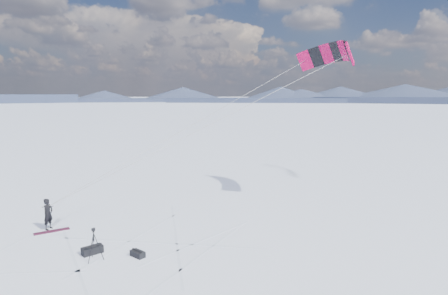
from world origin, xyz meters
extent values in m
plane|color=white|center=(0.00, 0.00, 0.00)|extent=(1800.00, 1800.00, 0.00)
cube|color=#1D293F|center=(175.02, 267.89, 2.24)|extent=(150.19, 119.71, 4.49)
cone|color=#1D293F|center=(175.02, 267.89, 4.49)|extent=(88.58, 88.58, 8.00)
cube|color=#1D293F|center=(78.56, 310.21, 2.24)|extent=(156.46, 80.45, 4.49)
cone|color=#1D293F|center=(78.56, 310.21, 4.49)|extent=(77.75, 77.75, 8.00)
cube|color=#1D293F|center=(-26.43, 318.91, 2.24)|extent=(153.20, 57.23, 4.49)
cone|color=#1D293F|center=(-26.43, 318.91, 4.49)|extent=(69.07, 69.07, 8.00)
cube|color=silver|center=(-1.60, 0.60, 0.00)|extent=(6.45, 7.79, 0.01)
cube|color=silver|center=(0.10, 2.90, 0.00)|extent=(11.66, 3.07, 0.01)
cube|color=silver|center=(1.80, -2.80, 0.00)|extent=(1.27, 5.91, 0.01)
cube|color=silver|center=(3.50, -0.50, 0.00)|extent=(6.52, 4.83, 0.01)
cube|color=silver|center=(5.20, 1.80, 0.00)|extent=(8.85, 4.87, 0.01)
imported|color=black|center=(-1.70, 3.31, 0.00)|extent=(0.58, 0.69, 1.60)
cube|color=maroon|center=(-1.45, 2.91, 0.02)|extent=(1.65, 0.95, 0.04)
cylinder|color=black|center=(1.52, -0.81, 0.59)|extent=(0.40, 0.05, 1.19)
cylinder|color=black|center=(1.25, -0.63, 0.59)|extent=(0.21, 0.37, 1.19)
cylinder|color=black|center=(1.24, -0.95, 0.59)|extent=(0.24, 0.35, 1.19)
cylinder|color=black|center=(1.34, -0.80, 1.01)|extent=(0.04, 0.04, 0.36)
cube|color=black|center=(1.34, -0.80, 1.25)|extent=(0.08, 0.08, 0.05)
cube|color=black|center=(1.34, -0.80, 1.34)|extent=(0.14, 0.10, 0.10)
cylinder|color=black|center=(1.34, -0.70, 1.34)|extent=(0.07, 0.10, 0.07)
cube|color=black|center=(1.10, -0.10, 0.16)|extent=(0.95, 0.81, 0.33)
cylinder|color=black|center=(1.10, -0.10, 0.35)|extent=(0.74, 0.52, 0.08)
cube|color=black|center=(3.07, -0.68, 0.13)|extent=(0.70, 0.72, 0.25)
cylinder|color=black|center=(3.07, -0.68, 0.27)|extent=(0.49, 0.53, 0.08)
cube|color=#B90544|center=(14.57, 4.03, 9.09)|extent=(1.00, 0.90, 1.43)
cube|color=black|center=(14.84, 4.79, 9.30)|extent=(0.83, 0.96, 1.36)
cube|color=#B90544|center=(14.95, 5.63, 9.42)|extent=(0.65, 0.98, 1.28)
cube|color=black|center=(14.87, 6.49, 9.46)|extent=(0.80, 0.98, 1.19)
cube|color=#B90544|center=(14.62, 7.31, 9.42)|extent=(0.97, 0.94, 1.28)
cube|color=black|center=(14.22, 8.05, 9.30)|extent=(1.11, 0.86, 1.36)
cube|color=#B90544|center=(13.68, 8.66, 9.09)|extent=(1.23, 0.73, 1.43)
cylinder|color=gray|center=(6.43, 3.67, 5.14)|extent=(16.28, 0.74, 7.92)
cylinder|color=gray|center=(5.99, 5.98, 5.14)|extent=(15.40, 5.37, 7.92)
cylinder|color=black|center=(-1.70, 3.31, 1.19)|extent=(0.55, 0.13, 0.03)
camera|label=1|loc=(4.57, -16.14, 6.86)|focal=30.00mm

